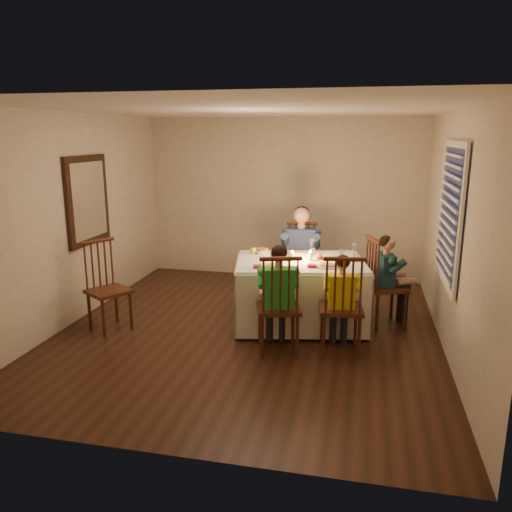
% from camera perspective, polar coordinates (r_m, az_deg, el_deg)
% --- Properties ---
extents(ground, '(5.00, 5.00, 0.00)m').
position_cam_1_polar(ground, '(6.16, -0.83, -8.52)').
color(ground, black).
rests_on(ground, ground).
extents(wall_left, '(0.02, 5.00, 2.60)m').
position_cam_1_polar(wall_left, '(6.67, -20.10, 3.98)').
color(wall_left, beige).
rests_on(wall_left, ground).
extents(wall_right, '(0.02, 5.00, 2.60)m').
position_cam_1_polar(wall_right, '(5.73, 21.62, 2.35)').
color(wall_right, beige).
rests_on(wall_right, ground).
extents(wall_back, '(4.50, 0.02, 2.60)m').
position_cam_1_polar(wall_back, '(8.22, 3.10, 6.50)').
color(wall_back, beige).
rests_on(wall_back, ground).
extents(ceiling, '(5.00, 5.00, 0.00)m').
position_cam_1_polar(ceiling, '(5.71, -0.93, 16.40)').
color(ceiling, white).
rests_on(ceiling, wall_back).
extents(dining_table, '(1.78, 1.43, 0.80)m').
position_cam_1_polar(dining_table, '(6.21, 5.08, -2.63)').
color(dining_table, white).
rests_on(dining_table, ground).
extents(chair_adult, '(0.49, 0.47, 1.13)m').
position_cam_1_polar(chair_adult, '(7.21, 5.01, -5.19)').
color(chair_adult, black).
rests_on(chair_adult, ground).
extents(chair_near_left, '(0.56, 0.55, 1.13)m').
position_cam_1_polar(chair_near_left, '(5.64, 2.51, -10.75)').
color(chair_near_left, black).
rests_on(chair_near_left, ground).
extents(chair_near_right, '(0.51, 0.49, 1.13)m').
position_cam_1_polar(chair_near_right, '(5.70, 9.48, -10.67)').
color(chair_near_right, black).
rests_on(chair_near_right, ground).
extents(chair_end, '(0.58, 0.59, 1.13)m').
position_cam_1_polar(chair_end, '(6.55, 14.36, -7.59)').
color(chair_end, black).
rests_on(chair_end, ground).
extents(chair_extra, '(0.61, 0.61, 1.10)m').
position_cam_1_polar(chair_extra, '(6.47, -16.19, -8.00)').
color(chair_extra, black).
rests_on(chair_extra, ground).
extents(adult, '(0.55, 0.51, 1.37)m').
position_cam_1_polar(adult, '(7.21, 5.01, -5.19)').
color(adult, navy).
rests_on(adult, ground).
extents(child_green, '(0.53, 0.50, 1.21)m').
position_cam_1_polar(child_green, '(5.64, 2.51, -10.75)').
color(child_green, green).
rests_on(child_green, ground).
extents(child_yellow, '(0.41, 0.39, 1.10)m').
position_cam_1_polar(child_yellow, '(5.70, 9.48, -10.67)').
color(child_yellow, yellow).
rests_on(child_yellow, ground).
extents(child_teal, '(0.48, 0.50, 1.15)m').
position_cam_1_polar(child_teal, '(6.55, 14.36, -7.59)').
color(child_teal, '#193A40').
rests_on(child_teal, ground).
extents(setting_adult, '(0.31, 0.31, 0.02)m').
position_cam_1_polar(setting_adult, '(6.46, 4.89, 0.27)').
color(setting_adult, silver).
rests_on(setting_adult, dining_table).
extents(setting_green, '(0.31, 0.31, 0.02)m').
position_cam_1_polar(setting_green, '(5.79, 1.97, -1.28)').
color(setting_green, silver).
rests_on(setting_green, dining_table).
extents(setting_yellow, '(0.31, 0.31, 0.02)m').
position_cam_1_polar(setting_yellow, '(5.89, 8.13, -1.14)').
color(setting_yellow, silver).
rests_on(setting_yellow, dining_table).
extents(setting_teal, '(0.31, 0.31, 0.02)m').
position_cam_1_polar(setting_teal, '(6.24, 9.66, -0.36)').
color(setting_teal, silver).
rests_on(setting_teal, dining_table).
extents(candle_left, '(0.06, 0.06, 0.10)m').
position_cam_1_polar(candle_left, '(6.13, 4.15, -0.06)').
color(candle_left, white).
rests_on(candle_left, dining_table).
extents(candle_right, '(0.06, 0.06, 0.10)m').
position_cam_1_polar(candle_right, '(6.15, 6.23, -0.07)').
color(candle_right, white).
rests_on(candle_right, dining_table).
extents(squash, '(0.09, 0.09, 0.09)m').
position_cam_1_polar(squash, '(6.44, -0.31, 0.61)').
color(squash, yellow).
rests_on(squash, dining_table).
extents(orange_fruit, '(0.08, 0.08, 0.08)m').
position_cam_1_polar(orange_fruit, '(6.21, 7.18, -0.04)').
color(orange_fruit, '#DB4D12').
rests_on(orange_fruit, dining_table).
extents(serving_bowl, '(0.26, 0.26, 0.05)m').
position_cam_1_polar(serving_bowl, '(6.48, 0.69, 0.50)').
color(serving_bowl, silver).
rests_on(serving_bowl, dining_table).
extents(wall_mirror, '(0.06, 0.95, 1.15)m').
position_cam_1_polar(wall_mirror, '(6.88, -18.68, 6.05)').
color(wall_mirror, black).
rests_on(wall_mirror, wall_left).
extents(window_blinds, '(0.07, 1.34, 1.54)m').
position_cam_1_polar(window_blinds, '(5.79, 21.22, 4.51)').
color(window_blinds, black).
rests_on(window_blinds, wall_right).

